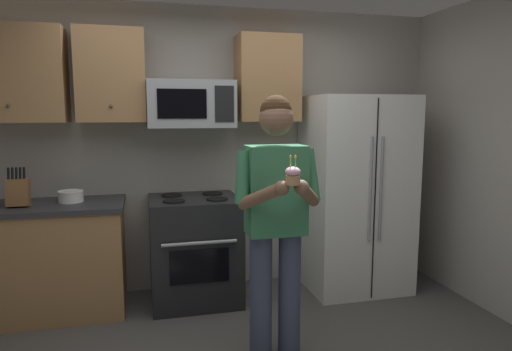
{
  "coord_description": "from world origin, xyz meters",
  "views": [
    {
      "loc": [
        -0.57,
        -2.52,
        1.65
      ],
      "look_at": [
        0.13,
        0.28,
        1.25
      ],
      "focal_mm": 32.02,
      "sensor_mm": 36.0,
      "label": 1
    }
  ],
  "objects_px": {
    "oven_range": "(195,249)",
    "person": "(276,214)",
    "microwave": "(191,104)",
    "cupcake": "(293,175)",
    "bowl_large_white": "(71,196)",
    "knife_block": "(18,192)",
    "refrigerator": "(356,193)"
  },
  "relations": [
    {
      "from": "person",
      "to": "cupcake",
      "type": "relative_size",
      "value": 10.13
    },
    {
      "from": "person",
      "to": "microwave",
      "type": "bearing_deg",
      "value": 109.03
    },
    {
      "from": "knife_block",
      "to": "bowl_large_white",
      "type": "bearing_deg",
      "value": 14.17
    },
    {
      "from": "oven_range",
      "to": "knife_block",
      "type": "relative_size",
      "value": 2.91
    },
    {
      "from": "bowl_large_white",
      "to": "cupcake",
      "type": "height_order",
      "value": "cupcake"
    },
    {
      "from": "knife_block",
      "to": "person",
      "type": "bearing_deg",
      "value": -30.67
    },
    {
      "from": "microwave",
      "to": "person",
      "type": "distance_m",
      "value": 1.47
    },
    {
      "from": "microwave",
      "to": "person",
      "type": "xyz_separation_m",
      "value": [
        0.42,
        -1.21,
        -0.72
      ]
    },
    {
      "from": "refrigerator",
      "to": "knife_block",
      "type": "xyz_separation_m",
      "value": [
        -2.87,
        0.01,
        0.14
      ]
    },
    {
      "from": "microwave",
      "to": "refrigerator",
      "type": "height_order",
      "value": "microwave"
    },
    {
      "from": "refrigerator",
      "to": "knife_block",
      "type": "height_order",
      "value": "refrigerator"
    },
    {
      "from": "person",
      "to": "cupcake",
      "type": "bearing_deg",
      "value": -90.0
    },
    {
      "from": "oven_range",
      "to": "person",
      "type": "distance_m",
      "value": 1.28
    },
    {
      "from": "knife_block",
      "to": "oven_range",
      "type": "bearing_deg",
      "value": 1.24
    },
    {
      "from": "knife_block",
      "to": "refrigerator",
      "type": "bearing_deg",
      "value": -0.19
    },
    {
      "from": "knife_block",
      "to": "cupcake",
      "type": "bearing_deg",
      "value": -37.86
    },
    {
      "from": "microwave",
      "to": "bowl_large_white",
      "type": "bearing_deg",
      "value": -176.79
    },
    {
      "from": "oven_range",
      "to": "person",
      "type": "xyz_separation_m",
      "value": [
        0.42,
        -1.09,
        0.53
      ]
    },
    {
      "from": "refrigerator",
      "to": "person",
      "type": "relative_size",
      "value": 1.02
    },
    {
      "from": "refrigerator",
      "to": "bowl_large_white",
      "type": "relative_size",
      "value": 8.85
    },
    {
      "from": "refrigerator",
      "to": "cupcake",
      "type": "bearing_deg",
      "value": -128.2
    },
    {
      "from": "oven_range",
      "to": "knife_block",
      "type": "distance_m",
      "value": 1.48
    },
    {
      "from": "microwave",
      "to": "cupcake",
      "type": "distance_m",
      "value": 1.65
    },
    {
      "from": "microwave",
      "to": "refrigerator",
      "type": "xyz_separation_m",
      "value": [
        1.5,
        -0.16,
        -0.82
      ]
    },
    {
      "from": "bowl_large_white",
      "to": "knife_block",
      "type": "bearing_deg",
      "value": -165.83
    },
    {
      "from": "microwave",
      "to": "cupcake",
      "type": "relative_size",
      "value": 4.26
    },
    {
      "from": "oven_range",
      "to": "microwave",
      "type": "bearing_deg",
      "value": 89.98
    },
    {
      "from": "oven_range",
      "to": "cupcake",
      "type": "distance_m",
      "value": 1.69
    },
    {
      "from": "microwave",
      "to": "cupcake",
      "type": "bearing_deg",
      "value": -74.84
    },
    {
      "from": "bowl_large_white",
      "to": "cupcake",
      "type": "bearing_deg",
      "value": -46.25
    },
    {
      "from": "bowl_large_white",
      "to": "person",
      "type": "relative_size",
      "value": 0.12
    },
    {
      "from": "refrigerator",
      "to": "knife_block",
      "type": "distance_m",
      "value": 2.87
    }
  ]
}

